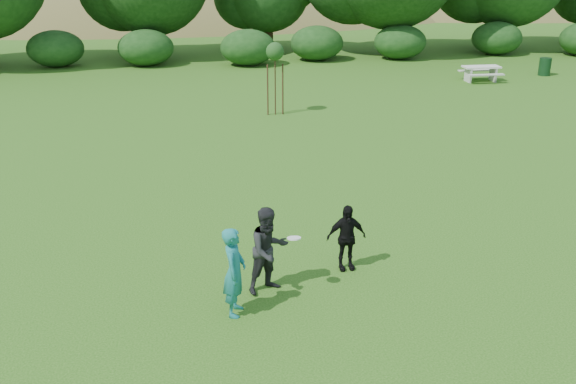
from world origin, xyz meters
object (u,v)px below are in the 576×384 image
(picnic_table, at_px, (481,71))
(player_grey, at_px, (269,250))
(trash_can_near, at_px, (545,67))
(player_black, at_px, (346,237))
(sapling, at_px, (275,53))
(player_teal, at_px, (234,272))

(picnic_table, bearing_deg, player_grey, -124.45)
(trash_can_near, bearing_deg, player_black, -128.36)
(sapling, relative_size, picnic_table, 1.58)
(player_grey, height_order, player_black, player_grey)
(player_grey, distance_m, player_black, 1.83)
(player_grey, xyz_separation_m, trash_can_near, (16.81, 19.75, -0.42))
(player_teal, relative_size, trash_can_near, 1.90)
(player_black, bearing_deg, picnic_table, 54.08)
(player_teal, bearing_deg, player_grey, -29.81)
(player_grey, relative_size, player_black, 1.22)
(player_teal, xyz_separation_m, trash_can_near, (17.52, 20.49, -0.41))
(sapling, xyz_separation_m, picnic_table, (10.90, 4.97, -1.90))
(picnic_table, bearing_deg, player_teal, -124.87)
(player_grey, xyz_separation_m, sapling, (1.97, 13.78, 1.54))
(player_black, bearing_deg, player_grey, -163.02)
(player_teal, xyz_separation_m, picnic_table, (13.58, 19.49, -0.34))
(trash_can_near, xyz_separation_m, sapling, (-14.84, -5.97, 1.97))
(player_teal, distance_m, trash_can_near, 26.96)
(player_teal, bearing_deg, trash_can_near, -26.26)
(player_grey, distance_m, sapling, 14.00)
(player_black, height_order, picnic_table, player_black)
(player_black, bearing_deg, player_teal, -154.12)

